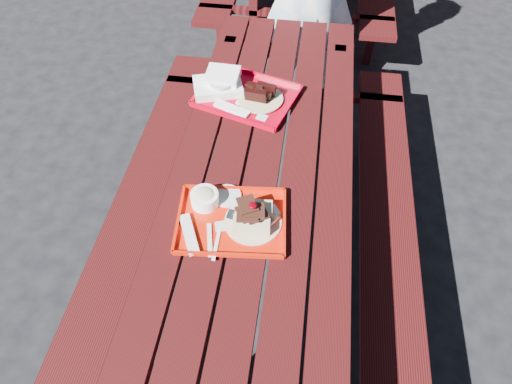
% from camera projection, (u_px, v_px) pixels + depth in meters
% --- Properties ---
extents(ground, '(60.00, 60.00, 0.00)m').
position_uv_depth(ground, '(260.00, 268.00, 2.44)').
color(ground, black).
rests_on(ground, ground).
extents(picnic_table_near, '(1.41, 2.40, 0.75)m').
position_uv_depth(picnic_table_near, '(261.00, 203.00, 2.01)').
color(picnic_table_near, '#3B0C0B').
rests_on(picnic_table_near, ground).
extents(near_tray, '(0.43, 0.35, 0.13)m').
position_uv_depth(near_tray, '(232.00, 214.00, 1.70)').
color(near_tray, red).
rests_on(near_tray, picnic_table_near).
extents(far_tray, '(0.52, 0.45, 0.07)m').
position_uv_depth(far_tray, '(245.00, 95.00, 2.15)').
color(far_tray, '#B00016').
rests_on(far_tray, picnic_table_near).
extents(white_cloth, '(0.27, 0.23, 0.09)m').
position_uv_depth(white_cloth, '(219.00, 84.00, 2.17)').
color(white_cloth, white).
rests_on(white_cloth, picnic_table_near).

